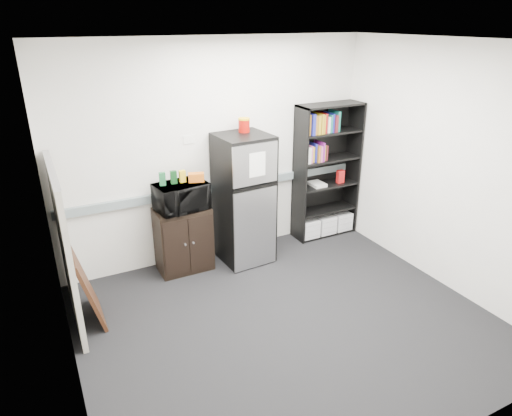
# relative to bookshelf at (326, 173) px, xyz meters

# --- Properties ---
(floor) EXTENTS (4.00, 4.00, 0.00)m
(floor) POSITION_rel_bookshelf_xyz_m (-1.53, -1.57, -0.91)
(floor) COLOR black
(floor) RESTS_ON ground
(wall_back) EXTENTS (4.00, 0.02, 2.70)m
(wall_back) POSITION_rel_bookshelf_xyz_m (-1.53, 0.18, 0.44)
(wall_back) COLOR white
(wall_back) RESTS_ON floor
(wall_right) EXTENTS (0.02, 3.50, 2.70)m
(wall_right) POSITION_rel_bookshelf_xyz_m (0.47, -1.57, 0.44)
(wall_right) COLOR white
(wall_right) RESTS_ON floor
(wall_left) EXTENTS (0.02, 3.50, 2.70)m
(wall_left) POSITION_rel_bookshelf_xyz_m (-3.53, -1.57, 0.44)
(wall_left) COLOR white
(wall_left) RESTS_ON floor
(ceiling) EXTENTS (4.00, 3.50, 0.02)m
(ceiling) POSITION_rel_bookshelf_xyz_m (-1.53, -1.57, 1.79)
(ceiling) COLOR white
(ceiling) RESTS_ON wall_back
(electrical_raceway) EXTENTS (3.92, 0.05, 0.10)m
(electrical_raceway) POSITION_rel_bookshelf_xyz_m (-1.53, 0.15, -0.01)
(electrical_raceway) COLOR gray
(electrical_raceway) RESTS_ON wall_back
(wall_note) EXTENTS (0.14, 0.00, 0.10)m
(wall_note) POSITION_rel_bookshelf_xyz_m (-1.88, 0.18, 0.64)
(wall_note) COLOR white
(wall_note) RESTS_ON wall_back
(bookshelf) EXTENTS (0.90, 0.34, 1.85)m
(bookshelf) POSITION_rel_bookshelf_xyz_m (0.00, 0.00, 0.00)
(bookshelf) COLOR black
(bookshelf) RESTS_ON floor
(cubicle_partition) EXTENTS (0.06, 1.30, 1.62)m
(cubicle_partition) POSITION_rel_bookshelf_xyz_m (-3.43, -0.49, -0.10)
(cubicle_partition) COLOR #A49E91
(cubicle_partition) RESTS_ON floor
(cabinet) EXTENTS (0.64, 0.43, 0.80)m
(cabinet) POSITION_rel_bookshelf_xyz_m (-2.10, -0.06, -0.51)
(cabinet) COLOR black
(cabinet) RESTS_ON floor
(microwave) EXTENTS (0.63, 0.47, 0.32)m
(microwave) POSITION_rel_bookshelf_xyz_m (-2.10, -0.08, 0.05)
(microwave) COLOR black
(microwave) RESTS_ON cabinet
(snack_box_a) EXTENTS (0.08, 0.06, 0.15)m
(snack_box_a) POSITION_rel_bookshelf_xyz_m (-2.29, -0.05, 0.28)
(snack_box_a) COLOR #19592F
(snack_box_a) RESTS_ON microwave
(snack_box_b) EXTENTS (0.07, 0.06, 0.15)m
(snack_box_b) POSITION_rel_bookshelf_xyz_m (-2.16, -0.05, 0.28)
(snack_box_b) COLOR #0C3613
(snack_box_b) RESTS_ON microwave
(snack_box_c) EXTENTS (0.07, 0.05, 0.14)m
(snack_box_c) POSITION_rel_bookshelf_xyz_m (-2.06, -0.05, 0.28)
(snack_box_c) COLOR gold
(snack_box_c) RESTS_ON microwave
(snack_bag) EXTENTS (0.20, 0.15, 0.10)m
(snack_bag) POSITION_rel_bookshelf_xyz_m (-1.91, -0.10, 0.26)
(snack_bag) COLOR #CE5F14
(snack_bag) RESTS_ON microwave
(refrigerator) EXTENTS (0.64, 0.67, 1.62)m
(refrigerator) POSITION_rel_bookshelf_xyz_m (-1.32, -0.14, -0.11)
(refrigerator) COLOR black
(refrigerator) RESTS_ON floor
(coffee_can) EXTENTS (0.14, 0.14, 0.19)m
(coffee_can) POSITION_rel_bookshelf_xyz_m (-1.25, -0.02, 0.80)
(coffee_can) COLOR #9C0E07
(coffee_can) RESTS_ON refrigerator
(framed_poster) EXTENTS (0.23, 0.62, 0.78)m
(framed_poster) POSITION_rel_bookshelf_xyz_m (-3.30, -0.60, -0.52)
(framed_poster) COLOR #31190D
(framed_poster) RESTS_ON floor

